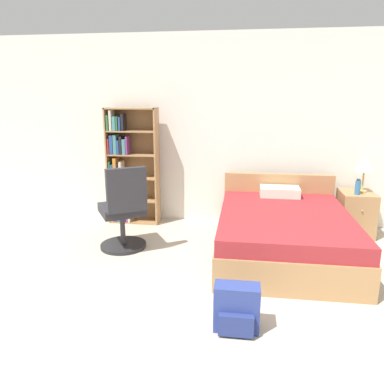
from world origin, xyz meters
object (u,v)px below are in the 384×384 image
object	(u,v)px
bed	(283,231)
nightstand	(355,213)
office_chair	(124,212)
water_bottle	(358,187)
table_lamp	(365,165)
backpack_blue	(237,309)
bookshelf	(128,168)

from	to	relation	value
bed	nightstand	xyz separation A→B (m)	(0.99, 0.76, 0.02)
office_chair	water_bottle	xyz separation A→B (m)	(2.78, 0.81, 0.20)
nightstand	water_bottle	distance (m)	0.40
table_lamp	water_bottle	bearing A→B (deg)	-123.56
bed	office_chair	size ratio (longest dim) A/B	1.92
table_lamp	office_chair	bearing A→B (deg)	-161.63
backpack_blue	bookshelf	bearing A→B (deg)	123.62
water_bottle	backpack_blue	size ratio (longest dim) A/B	0.54
bed	backpack_blue	xyz separation A→B (m)	(-0.48, -1.56, -0.09)
bookshelf	water_bottle	bearing A→B (deg)	-4.04
bookshelf	bed	distance (m)	2.32
backpack_blue	bed	bearing A→B (deg)	72.78
table_lamp	nightstand	bearing A→B (deg)	-152.15
table_lamp	backpack_blue	bearing A→B (deg)	-123.05
water_bottle	table_lamp	bearing A→B (deg)	56.44
bookshelf	bed	world-z (taller)	bookshelf
bed	nightstand	bearing A→B (deg)	37.55
bed	nightstand	world-z (taller)	bed
bed	water_bottle	xyz separation A→B (m)	(0.95, 0.64, 0.40)
bookshelf	nightstand	world-z (taller)	bookshelf
nightstand	bed	bearing A→B (deg)	-142.45
bookshelf	office_chair	bearing A→B (deg)	-75.53
table_lamp	backpack_blue	world-z (taller)	table_lamp
office_chair	table_lamp	xyz separation A→B (m)	(2.88, 0.96, 0.46)
bed	water_bottle	distance (m)	1.21
backpack_blue	water_bottle	bearing A→B (deg)	56.98
bed	backpack_blue	distance (m)	1.64
office_chair	table_lamp	world-z (taller)	table_lamp
bed	table_lamp	world-z (taller)	table_lamp
bed	table_lamp	bearing A→B (deg)	37.09
nightstand	backpack_blue	world-z (taller)	nightstand
table_lamp	water_bottle	distance (m)	0.31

